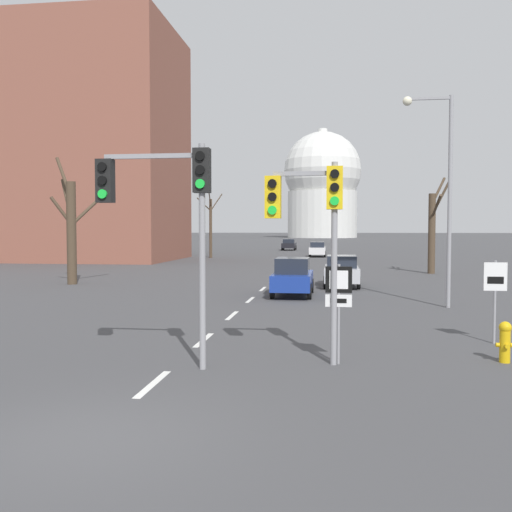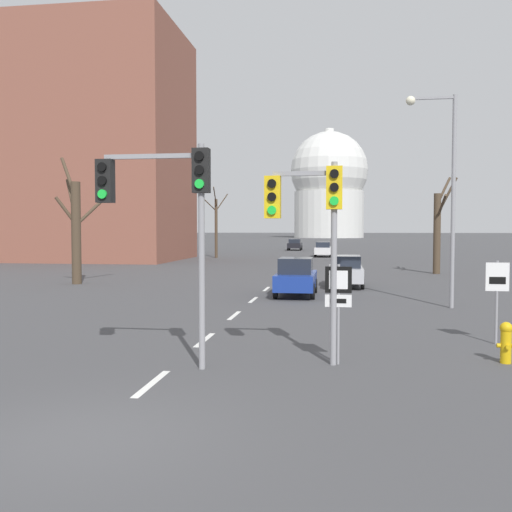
# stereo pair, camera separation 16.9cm
# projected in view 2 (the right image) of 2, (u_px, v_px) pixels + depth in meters

# --- Properties ---
(ground_plane) EXTENTS (800.00, 800.00, 0.00)m
(ground_plane) POSITION_uv_depth(u_px,v_px,m) (85.00, 438.00, 8.41)
(ground_plane) COLOR #424244
(lane_stripe_0) EXTENTS (0.16, 2.00, 0.01)m
(lane_stripe_0) POSITION_uv_depth(u_px,v_px,m) (152.00, 383.00, 11.38)
(lane_stripe_0) COLOR silver
(lane_stripe_0) RESTS_ON ground_plane
(lane_stripe_1) EXTENTS (0.16, 2.00, 0.01)m
(lane_stripe_1) POSITION_uv_depth(u_px,v_px,m) (205.00, 340.00, 15.82)
(lane_stripe_1) COLOR silver
(lane_stripe_1) RESTS_ON ground_plane
(lane_stripe_2) EXTENTS (0.16, 2.00, 0.01)m
(lane_stripe_2) POSITION_uv_depth(u_px,v_px,m) (234.00, 315.00, 20.27)
(lane_stripe_2) COLOR silver
(lane_stripe_2) RESTS_ON ground_plane
(lane_stripe_3) EXTENTS (0.16, 2.00, 0.01)m
(lane_stripe_3) POSITION_uv_depth(u_px,v_px,m) (253.00, 300.00, 24.72)
(lane_stripe_3) COLOR silver
(lane_stripe_3) RESTS_ON ground_plane
(lane_stripe_4) EXTENTS (0.16, 2.00, 0.01)m
(lane_stripe_4) POSITION_uv_depth(u_px,v_px,m) (266.00, 289.00, 29.17)
(lane_stripe_4) COLOR silver
(lane_stripe_4) RESTS_ON ground_plane
(lane_stripe_5) EXTENTS (0.16, 2.00, 0.01)m
(lane_stripe_5) POSITION_uv_depth(u_px,v_px,m) (276.00, 281.00, 33.61)
(lane_stripe_5) COLOR silver
(lane_stripe_5) RESTS_ON ground_plane
(lane_stripe_6) EXTENTS (0.16, 2.00, 0.01)m
(lane_stripe_6) POSITION_uv_depth(u_px,v_px,m) (284.00, 275.00, 38.06)
(lane_stripe_6) COLOR silver
(lane_stripe_6) RESTS_ON ground_plane
(lane_stripe_7) EXTENTS (0.16, 2.00, 0.01)m
(lane_stripe_7) POSITION_uv_depth(u_px,v_px,m) (289.00, 270.00, 42.51)
(lane_stripe_7) COLOR silver
(lane_stripe_7) RESTS_ON ground_plane
(lane_stripe_8) EXTENTS (0.16, 2.00, 0.01)m
(lane_stripe_8) POSITION_uv_depth(u_px,v_px,m) (294.00, 266.00, 46.95)
(lane_stripe_8) COLOR silver
(lane_stripe_8) RESTS_ON ground_plane
(lane_stripe_9) EXTENTS (0.16, 2.00, 0.01)m
(lane_stripe_9) POSITION_uv_depth(u_px,v_px,m) (298.00, 263.00, 51.40)
(lane_stripe_9) COLOR silver
(lane_stripe_9) RESTS_ON ground_plane
(lane_stripe_10) EXTENTS (0.16, 2.00, 0.01)m
(lane_stripe_10) POSITION_uv_depth(u_px,v_px,m) (302.00, 260.00, 55.85)
(lane_stripe_10) COLOR silver
(lane_stripe_10) RESTS_ON ground_plane
(lane_stripe_11) EXTENTS (0.16, 2.00, 0.01)m
(lane_stripe_11) POSITION_uv_depth(u_px,v_px,m) (304.00, 258.00, 60.29)
(lane_stripe_11) COLOR silver
(lane_stripe_11) RESTS_ON ground_plane
(traffic_signal_near_right) EXTENTS (1.75, 0.34, 4.59)m
(traffic_signal_near_right) POSITION_uv_depth(u_px,v_px,m) (312.00, 212.00, 12.85)
(traffic_signal_near_right) COLOR gray
(traffic_signal_near_right) RESTS_ON ground_plane
(traffic_signal_centre_tall) EXTENTS (2.56, 0.34, 4.93)m
(traffic_signal_centre_tall) POSITION_uv_depth(u_px,v_px,m) (167.00, 199.00, 12.50)
(traffic_signal_centre_tall) COLOR gray
(traffic_signal_centre_tall) RESTS_ON ground_plane
(route_sign_post) EXTENTS (0.60, 0.08, 2.29)m
(route_sign_post) POSITION_uv_depth(u_px,v_px,m) (338.00, 297.00, 12.92)
(route_sign_post) COLOR gray
(route_sign_post) RESTS_ON ground_plane
(speed_limit_sign) EXTENTS (0.60, 0.08, 2.24)m
(speed_limit_sign) POSITION_uv_depth(u_px,v_px,m) (497.00, 288.00, 15.17)
(speed_limit_sign) COLOR gray
(speed_limit_sign) RESTS_ON ground_plane
(fire_hydrant) EXTENTS (0.40, 0.34, 0.96)m
(fire_hydrant) POSITION_uv_depth(u_px,v_px,m) (506.00, 341.00, 13.07)
(fire_hydrant) COLOR gold
(fire_hydrant) RESTS_ON ground_plane
(street_lamp_right) EXTENTS (1.92, 0.36, 8.22)m
(street_lamp_right) POSITION_uv_depth(u_px,v_px,m) (445.00, 179.00, 22.00)
(street_lamp_right) COLOR gray
(street_lamp_right) RESTS_ON ground_plane
(sedan_near_left) EXTENTS (1.82, 4.03, 1.76)m
(sedan_near_left) POSITION_uv_depth(u_px,v_px,m) (296.00, 277.00, 26.13)
(sedan_near_left) COLOR navy
(sedan_near_left) RESTS_ON ground_plane
(sedan_near_right) EXTENTS (1.94, 4.39, 1.59)m
(sedan_near_right) POSITION_uv_depth(u_px,v_px,m) (295.00, 244.00, 80.99)
(sedan_near_right) COLOR black
(sedan_near_right) RESTS_ON ground_plane
(sedan_mid_centre) EXTENTS (1.86, 4.30, 1.67)m
(sedan_mid_centre) POSITION_uv_depth(u_px,v_px,m) (346.00, 271.00, 30.30)
(sedan_mid_centre) COLOR #B7B7BC
(sedan_mid_centre) RESTS_ON ground_plane
(sedan_far_left) EXTENTS (1.82, 4.28, 1.63)m
(sedan_far_left) POSITION_uv_depth(u_px,v_px,m) (323.00, 249.00, 62.25)
(sedan_far_left) COLOR silver
(sedan_far_left) RESTS_ON ground_plane
(bare_tree_left_near) EXTENTS (2.85, 2.11, 7.14)m
(bare_tree_left_near) POSITION_uv_depth(u_px,v_px,m) (76.00, 227.00, 31.72)
(bare_tree_left_near) COLOR #473828
(bare_tree_left_near) RESTS_ON ground_plane
(bare_tree_right_near) EXTENTS (1.51, 3.06, 6.65)m
(bare_tree_right_near) POSITION_uv_depth(u_px,v_px,m) (438.00, 229.00, 38.75)
(bare_tree_right_near) COLOR #473828
(bare_tree_right_near) RESTS_ON ground_plane
(bare_tree_left_far) EXTENTS (2.44, 3.06, 7.30)m
(bare_tree_left_far) POSITION_uv_depth(u_px,v_px,m) (216.00, 225.00, 59.88)
(bare_tree_left_far) COLOR #473828
(bare_tree_left_far) RESTS_ON ground_plane
(capitol_dome) EXTENTS (25.82, 25.82, 36.47)m
(capitol_dome) POSITION_uv_depth(u_px,v_px,m) (329.00, 185.00, 191.36)
(capitol_dome) COLOR silver
(capitol_dome) RESTS_ON ground_plane
(apartment_block_left) EXTENTS (18.00, 14.00, 22.41)m
(apartment_block_left) POSITION_uv_depth(u_px,v_px,m) (91.00, 147.00, 56.38)
(apartment_block_left) COLOR brown
(apartment_block_left) RESTS_ON ground_plane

